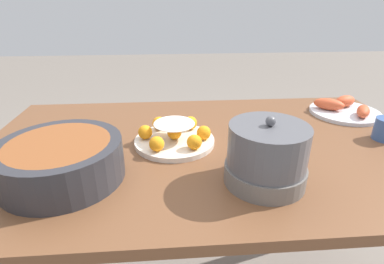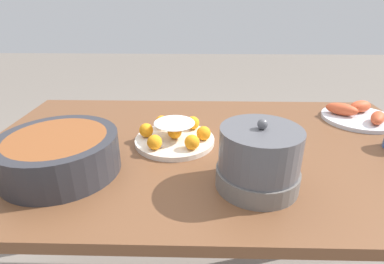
{
  "view_description": "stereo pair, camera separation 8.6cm",
  "coord_description": "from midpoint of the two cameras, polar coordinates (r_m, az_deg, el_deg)",
  "views": [
    {
      "loc": [
        0.12,
        0.84,
        1.21
      ],
      "look_at": [
        0.05,
        -0.0,
        0.82
      ],
      "focal_mm": 28.0,
      "sensor_mm": 36.0,
      "label": 1
    },
    {
      "loc": [
        0.03,
        0.84,
        1.21
      ],
      "look_at": [
        0.05,
        -0.0,
        0.82
      ],
      "focal_mm": 28.0,
      "sensor_mm": 36.0,
      "label": 2
    }
  ],
  "objects": [
    {
      "name": "dining_table",
      "position": [
        1.0,
        0.7,
        -7.63
      ],
      "size": [
        1.43,
        0.84,
        0.78
      ],
      "color": "brown",
      "rests_on": "ground_plane"
    },
    {
      "name": "cake_plate",
      "position": [
        0.94,
        -5.96,
        -0.81
      ],
      "size": [
        0.25,
        0.25,
        0.08
      ],
      "color": "silver",
      "rests_on": "dining_table"
    },
    {
      "name": "serving_bowl",
      "position": [
        0.84,
        -26.44,
        -4.82
      ],
      "size": [
        0.31,
        0.31,
        0.1
      ],
      "color": "#2D2D33",
      "rests_on": "dining_table"
    },
    {
      "name": "sauce_bowl",
      "position": [
        0.97,
        10.91,
        -1.18
      ],
      "size": [
        0.09,
        0.09,
        0.02
      ],
      "color": "silver",
      "rests_on": "dining_table"
    },
    {
      "name": "seafood_platter",
      "position": [
        1.3,
        25.31,
        3.91
      ],
      "size": [
        0.26,
        0.26,
        0.06
      ],
      "color": "silver",
      "rests_on": "dining_table"
    },
    {
      "name": "warming_pot",
      "position": [
        0.74,
        10.81,
        -4.48
      ],
      "size": [
        0.2,
        0.2,
        0.18
      ],
      "color": "#66605B",
      "rests_on": "dining_table"
    }
  ]
}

